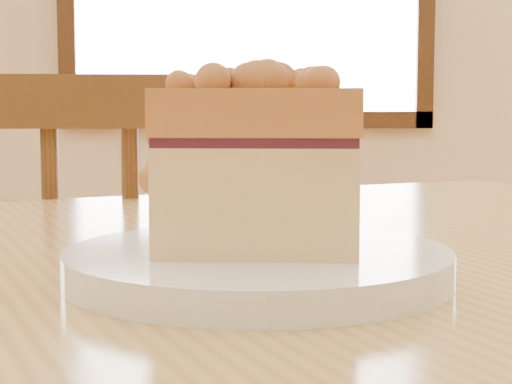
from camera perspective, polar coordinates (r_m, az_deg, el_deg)
plate at (r=0.52m, az=0.12°, el=-4.83°), size 0.23×0.23×0.02m
cake_slice at (r=0.52m, az=0.17°, el=2.19°), size 0.13×0.10×0.11m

